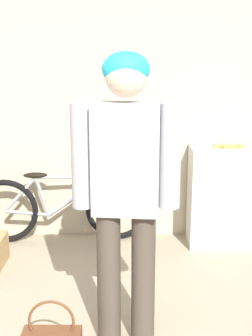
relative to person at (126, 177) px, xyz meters
The scene contains 5 objects.
wall_back 1.75m from the person, 94.64° to the left, with size 8.00×0.07×2.60m.
side_shelf 1.93m from the person, 54.31° to the left, with size 1.01×0.38×0.92m.
person is the anchor object (origin of this frame).
bicycle 1.81m from the person, 111.79° to the left, with size 1.66×0.46×0.68m.
banana 1.73m from the person, 58.76° to the left, with size 0.30×0.08×0.04m.
Camera 1 is at (0.16, -1.63, 1.79)m, focal length 50.00 mm.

